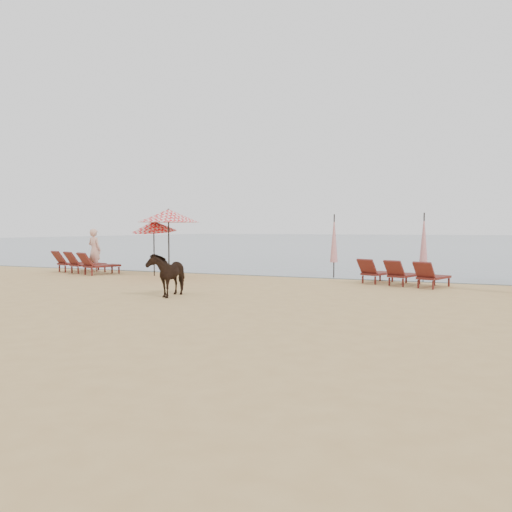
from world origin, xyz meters
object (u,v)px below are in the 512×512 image
at_px(umbrella_open_left_b, 154,226).
at_px(beachgoer_left, 94,250).
at_px(lounger_cluster_left, 83,263).
at_px(umbrella_closed_left, 334,239).
at_px(umbrella_closed_right, 424,239).
at_px(cow, 168,274).
at_px(umbrella_open_left_a, 169,216).
at_px(lounger_cluster_right, 402,273).

height_order(umbrella_open_left_b, beachgoer_left, umbrella_open_left_b).
distance_m(lounger_cluster_left, umbrella_closed_left, 10.63).
height_order(umbrella_closed_right, cow, umbrella_closed_right).
bearing_deg(umbrella_open_left_a, umbrella_closed_left, 22.86).
relative_size(umbrella_closed_left, umbrella_closed_right, 0.99).
distance_m(lounger_cluster_left, cow, 8.71).
distance_m(lounger_cluster_right, umbrella_closed_right, 2.26).
distance_m(lounger_cluster_left, umbrella_open_left_b, 3.83).
height_order(lounger_cluster_right, beachgoer_left, beachgoer_left).
relative_size(umbrella_open_left_a, umbrella_closed_left, 1.08).
xyz_separation_m(lounger_cluster_right, umbrella_closed_left, (-2.72, 1.73, 1.11)).
bearing_deg(umbrella_closed_right, lounger_cluster_left, -170.67).
distance_m(cow, beachgoer_left, 9.30).
bearing_deg(umbrella_open_left_b, umbrella_closed_right, 13.66).
bearing_deg(umbrella_closed_left, umbrella_open_left_a, -156.28).
distance_m(lounger_cluster_left, beachgoer_left, 1.00).
bearing_deg(beachgoer_left, cow, 152.22).
relative_size(lounger_cluster_left, cow, 2.24).
bearing_deg(umbrella_closed_right, cow, -132.16).
bearing_deg(lounger_cluster_left, umbrella_closed_right, 29.18).
height_order(lounger_cluster_left, lounger_cluster_right, lounger_cluster_left).
bearing_deg(cow, umbrella_open_left_a, 115.14).
bearing_deg(umbrella_closed_left, lounger_cluster_right, -32.52).
bearing_deg(cow, umbrella_closed_right, 41.18).
height_order(umbrella_open_left_b, umbrella_closed_left, umbrella_closed_left).
relative_size(lounger_cluster_right, umbrella_closed_right, 1.23).
relative_size(umbrella_closed_left, beachgoer_left, 1.30).
distance_m(umbrella_closed_right, beachgoer_left, 13.85).
distance_m(umbrella_open_left_a, umbrella_open_left_b, 1.24).
height_order(lounger_cluster_right, umbrella_open_left_b, umbrella_open_left_b).
bearing_deg(lounger_cluster_right, umbrella_closed_right, 95.40).
bearing_deg(umbrella_closed_right, umbrella_open_left_b, -168.03).
distance_m(lounger_cluster_right, umbrella_closed_left, 3.41).
bearing_deg(cow, umbrella_closed_left, 59.10).
xyz_separation_m(lounger_cluster_right, beachgoer_left, (-13.20, 0.48, 0.54)).
bearing_deg(cow, beachgoer_left, 135.74).
height_order(umbrella_closed_right, beachgoer_left, umbrella_closed_right).
bearing_deg(beachgoer_left, umbrella_open_left_a, 174.12).
relative_size(lounger_cluster_left, umbrella_open_left_a, 1.23).
relative_size(umbrella_open_left_b, beachgoer_left, 1.22).
relative_size(lounger_cluster_left, lounger_cluster_right, 1.07).
bearing_deg(umbrella_closed_right, beachgoer_left, -174.21).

